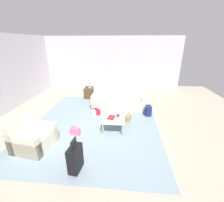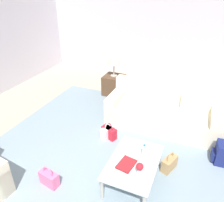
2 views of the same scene
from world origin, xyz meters
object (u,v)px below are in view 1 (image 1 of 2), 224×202
object	(u,v)px
suitcase_black	(75,158)
side_table	(90,93)
table_lamp	(89,79)
couch	(119,100)
handbag_white	(95,111)
water_bottle	(117,111)
handbag_pink	(75,131)
coffee_table_book	(111,117)
handbag_tan	(128,118)
coffee_table	(114,117)
handbag_red	(96,112)
armchair	(32,138)
flower_vase	(118,116)
backpack_navy	(148,111)

from	to	relation	value
suitcase_black	side_table	bearing A→B (deg)	9.46
side_table	table_lamp	size ratio (longest dim) A/B	0.93
couch	handbag_white	world-z (taller)	couch
water_bottle	handbag_pink	bearing A→B (deg)	121.74
water_bottle	coffee_table_book	distance (m)	0.38
suitcase_black	handbag_tan	world-z (taller)	suitcase_black
coffee_table	table_lamp	bearing A→B (deg)	28.18
water_bottle	coffee_table_book	xyz separation A→B (m)	(-0.32, 0.18, -0.08)
coffee_table	handbag_pink	size ratio (longest dim) A/B	3.06
suitcase_black	coffee_table_book	bearing A→B (deg)	-18.25
suitcase_black	handbag_tan	size ratio (longest dim) A/B	2.37
handbag_red	armchair	bearing A→B (deg)	147.67
handbag_tan	coffee_table	bearing A→B (deg)	133.26
suitcase_black	handbag_pink	xyz separation A→B (m)	(1.40, 0.49, -0.23)
coffee_table	suitcase_black	bearing A→B (deg)	160.71
suitcase_black	handbag_red	distance (m)	2.88
flower_vase	handbag_white	world-z (taller)	flower_vase
coffee_table	coffee_table_book	bearing A→B (deg)	146.31
water_bottle	handbag_tan	xyz separation A→B (m)	(0.27, -0.39, -0.37)
table_lamp	suitcase_black	world-z (taller)	table_lamp
handbag_pink	backpack_navy	xyz separation A→B (m)	(1.60, -2.48, 0.06)
armchair	suitcase_black	world-z (taller)	suitcase_black
suitcase_black	backpack_navy	size ratio (longest dim) A/B	2.12
handbag_white	backpack_navy	world-z (taller)	backpack_navy
couch	coffee_table	xyz separation A→B (m)	(-1.80, 0.10, 0.05)
coffee_table	handbag_red	distance (m)	1.20
coffee_table	handbag_tan	bearing A→B (deg)	-46.74
water_bottle	handbag_white	world-z (taller)	water_bottle
coffee_table	coffee_table_book	size ratio (longest dim) A/B	3.62
table_lamp	handbag_white	bearing A→B (deg)	-160.72
couch	suitcase_black	xyz separation A→B (m)	(-3.80, 0.80, 0.05)
table_lamp	handbag_white	size ratio (longest dim) A/B	1.65
coffee_table_book	handbag_pink	distance (m)	1.24
flower_vase	coffee_table	bearing A→B (deg)	34.29
table_lamp	backpack_navy	distance (m)	3.42
couch	water_bottle	bearing A→B (deg)	180.00
armchair	handbag_pink	distance (m)	1.21
armchair	backpack_navy	bearing A→B (deg)	-56.47
coffee_table_book	table_lamp	world-z (taller)	table_lamp
armchair	water_bottle	xyz separation A→B (m)	(1.49, -2.27, 0.21)
armchair	coffee_table	world-z (taller)	armchair
side_table	coffee_table_book	bearing A→B (deg)	-154.07
side_table	backpack_navy	xyz separation A→B (m)	(-1.80, -2.79, -0.08)
suitcase_black	handbag_red	bearing A→B (deg)	2.00
handbag_red	side_table	bearing A→B (deg)	19.90
coffee_table_book	backpack_navy	world-z (taller)	coffee_table_book
armchair	handbag_red	size ratio (longest dim) A/B	2.92
handbag_tan	coffee_table_book	bearing A→B (deg)	135.54
armchair	backpack_navy	world-z (taller)	armchair
coffee_table	backpack_navy	distance (m)	1.64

